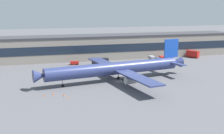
% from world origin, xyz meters
% --- Properties ---
extents(ground_plane, '(600.00, 600.00, 0.00)m').
position_xyz_m(ground_plane, '(0.00, 0.00, 0.00)').
color(ground_plane, '#56565B').
extents(terminal_building, '(175.65, 17.31, 13.60)m').
position_xyz_m(terminal_building, '(0.00, 54.38, 6.82)').
color(terminal_building, gray).
rests_on(terminal_building, ground_plane).
extents(airliner, '(65.33, 56.67, 15.82)m').
position_xyz_m(airliner, '(-0.43, 1.46, 5.17)').
color(airliner, navy).
rests_on(airliner, ground_plane).
extents(pushback_tractor, '(3.29, 5.14, 1.75)m').
position_xyz_m(pushback_tractor, '(38.57, 41.12, 1.05)').
color(pushback_tractor, red).
rests_on(pushback_tractor, ground_plane).
extents(fuel_truck, '(8.44, 2.94, 3.35)m').
position_xyz_m(fuel_truck, '(0.42, 35.37, 1.88)').
color(fuel_truck, black).
rests_on(fuel_truck, ground_plane).
extents(follow_me_car, '(4.54, 2.31, 1.85)m').
position_xyz_m(follow_me_car, '(-12.36, 39.10, 1.09)').
color(follow_me_car, red).
rests_on(follow_me_car, ground_plane).
extents(catering_truck, '(5.90, 7.52, 4.15)m').
position_xyz_m(catering_truck, '(58.41, 41.82, 2.29)').
color(catering_truck, red).
rests_on(catering_truck, ground_plane).
extents(stair_truck, '(2.98, 6.21, 3.55)m').
position_xyz_m(stair_truck, '(28.84, 33.35, 1.98)').
color(stair_truck, gray).
rests_on(stair_truck, ground_plane).
extents(traffic_cone_0, '(0.44, 0.44, 0.55)m').
position_xyz_m(traffic_cone_0, '(-22.43, -16.42, 0.28)').
color(traffic_cone_0, '#F2590C').
rests_on(traffic_cone_0, ground_plane).
extents(traffic_cone_1, '(0.56, 0.56, 0.70)m').
position_xyz_m(traffic_cone_1, '(-23.58, -13.56, 0.35)').
color(traffic_cone_1, '#F2590C').
rests_on(traffic_cone_1, ground_plane).
extents(traffic_cone_2, '(0.55, 0.55, 0.68)m').
position_xyz_m(traffic_cone_2, '(-26.94, -10.85, 0.34)').
color(traffic_cone_2, '#F2590C').
rests_on(traffic_cone_2, ground_plane).
extents(traffic_cone_3, '(0.51, 0.51, 0.63)m').
position_xyz_m(traffic_cone_3, '(-30.00, -11.88, 0.32)').
color(traffic_cone_3, '#F2590C').
rests_on(traffic_cone_3, ground_plane).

